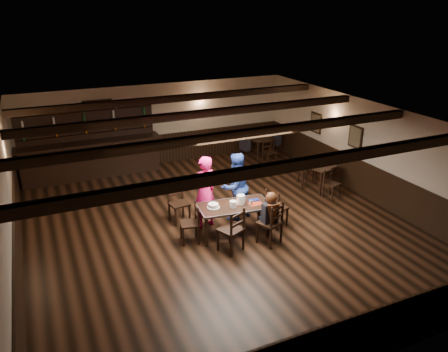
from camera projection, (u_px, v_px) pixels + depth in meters
name	position (u px, v px, depth m)	size (l,w,h in m)	color
ground	(218.00, 225.00, 10.80)	(10.00, 10.00, 0.00)	black
room_shell	(218.00, 159.00, 10.19)	(9.02, 10.02, 2.71)	#C0B39F
dining_table	(234.00, 208.00, 10.18)	(1.76, 1.02, 0.75)	black
chair_near_left	(234.00, 227.00, 9.46)	(0.63, 0.61, 1.03)	black
chair_near_right	(273.00, 220.00, 9.77)	(0.62, 0.60, 1.02)	black
chair_end_left	(193.00, 220.00, 9.91)	(0.49, 0.50, 0.93)	black
chair_end_right	(274.00, 206.00, 10.55)	(0.55, 0.57, 0.97)	black
chair_far_pushed	(177.00, 200.00, 10.88)	(0.50, 0.48, 0.96)	black
woman_pink	(204.00, 192.00, 10.44)	(0.66, 0.44, 1.82)	#E61C50
man_blue	(235.00, 186.00, 10.89)	(0.84, 0.66, 1.73)	navy
seated_person	(271.00, 210.00, 9.72)	(0.34, 0.51, 0.83)	black
cake	(213.00, 206.00, 10.02)	(0.30, 0.30, 0.09)	white
plate_stack_a	(233.00, 204.00, 10.03)	(0.16, 0.16, 0.15)	white
plate_stack_b	(241.00, 199.00, 10.18)	(0.19, 0.19, 0.22)	white
tea_light	(233.00, 202.00, 10.26)	(0.05, 0.05, 0.06)	#A5A8AD
salt_shaker	(250.00, 203.00, 10.18)	(0.03, 0.03, 0.09)	silver
pepper_shaker	(252.00, 203.00, 10.16)	(0.04, 0.04, 0.10)	#A5A8AD
drink_glass	(244.00, 200.00, 10.30)	(0.06, 0.06, 0.09)	silver
menu_red	(255.00, 203.00, 10.23)	(0.33, 0.23, 0.00)	maroon
menu_blue	(254.00, 200.00, 10.41)	(0.27, 0.19, 0.00)	#0E1648
bar_counter	(91.00, 154.00, 13.65)	(4.35, 0.70, 2.20)	black
back_table_a	(319.00, 169.00, 12.65)	(0.97, 0.97, 0.75)	black
back_table_b	(261.00, 141.00, 15.21)	(0.84, 0.84, 0.75)	black
bg_patron_left	(245.00, 140.00, 14.69)	(0.29, 0.39, 0.74)	black
bg_patron_right	(276.00, 135.00, 15.29)	(0.30, 0.38, 0.69)	black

